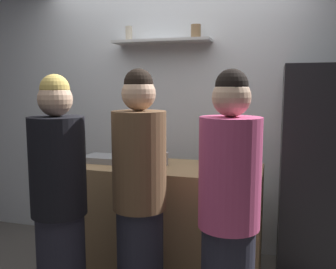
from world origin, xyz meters
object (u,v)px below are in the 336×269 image
(refrigerator, at_px, (324,176))
(wine_bottle_pale_glass, at_px, (146,155))
(wine_bottle_green_glass, at_px, (251,155))
(water_bottle_plastic, at_px, (217,159))
(utensil_holder, at_px, (161,158))
(person_brown_jacket, at_px, (140,202))
(person_pink_top, at_px, (229,220))
(person_blonde, at_px, (59,208))
(baking_pan, at_px, (106,159))

(refrigerator, bearing_deg, wine_bottle_pale_glass, -159.49)
(refrigerator, xyz_separation_m, wine_bottle_green_glass, (-0.55, -0.20, 0.18))
(water_bottle_plastic, bearing_deg, refrigerator, 26.18)
(utensil_holder, bearing_deg, wine_bottle_pale_glass, -106.44)
(person_brown_jacket, bearing_deg, wine_bottle_pale_glass, -148.83)
(wine_bottle_green_glass, height_order, person_pink_top, person_pink_top)
(person_blonde, height_order, person_brown_jacket, person_brown_jacket)
(baking_pan, relative_size, person_brown_jacket, 0.21)
(wine_bottle_pale_glass, height_order, wine_bottle_green_glass, wine_bottle_pale_glass)
(refrigerator, distance_m, wine_bottle_pale_glass, 1.39)
(refrigerator, relative_size, wine_bottle_pale_glass, 5.70)
(wine_bottle_green_glass, height_order, water_bottle_plastic, wine_bottle_green_glass)
(utensil_holder, xyz_separation_m, person_blonde, (-0.41, -0.81, -0.18))
(refrigerator, xyz_separation_m, person_brown_jacket, (-1.19, -0.90, -0.04))
(water_bottle_plastic, relative_size, person_pink_top, 0.13)
(wine_bottle_green_glass, xyz_separation_m, water_bottle_plastic, (-0.23, -0.18, -0.01))
(person_blonde, xyz_separation_m, person_pink_top, (1.04, 0.06, 0.01))
(person_pink_top, distance_m, person_brown_jacket, 0.59)
(water_bottle_plastic, bearing_deg, utensil_holder, 167.48)
(wine_bottle_pale_glass, distance_m, water_bottle_plastic, 0.52)
(person_brown_jacket, bearing_deg, utensil_holder, -158.94)
(baking_pan, relative_size, wine_bottle_pale_glass, 1.13)
(water_bottle_plastic, bearing_deg, wine_bottle_pale_glass, -168.92)
(utensil_holder, bearing_deg, person_pink_top, -50.10)
(baking_pan, height_order, person_brown_jacket, person_brown_jacket)
(baking_pan, xyz_separation_m, person_pink_top, (1.11, -0.75, -0.14))
(wine_bottle_pale_glass, height_order, water_bottle_plastic, wine_bottle_pale_glass)
(baking_pan, bearing_deg, person_brown_jacket, -49.06)
(person_pink_top, height_order, person_brown_jacket, person_brown_jacket)
(refrigerator, bearing_deg, person_blonde, -146.34)
(refrigerator, bearing_deg, water_bottle_plastic, -153.82)
(wine_bottle_green_glass, relative_size, person_pink_top, 0.18)
(baking_pan, bearing_deg, person_pink_top, -33.91)
(person_pink_top, bearing_deg, person_blonde, -164.99)
(utensil_holder, relative_size, person_pink_top, 0.13)
(wine_bottle_green_glass, bearing_deg, person_brown_jacket, -132.35)
(refrigerator, relative_size, baking_pan, 5.03)
(baking_pan, relative_size, wine_bottle_green_glass, 1.17)
(refrigerator, distance_m, baking_pan, 1.74)
(baking_pan, xyz_separation_m, utensil_holder, (0.48, 0.00, 0.03))
(utensil_holder, distance_m, person_pink_top, 0.99)
(utensil_holder, xyz_separation_m, person_brown_jacket, (0.05, -0.62, -0.16))
(refrigerator, distance_m, person_blonde, 1.97)
(utensil_holder, xyz_separation_m, wine_bottle_green_glass, (0.69, 0.08, 0.05))
(wine_bottle_pale_glass, xyz_separation_m, person_pink_top, (0.69, -0.55, -0.23))
(person_blonde, bearing_deg, refrigerator, -4.04)
(refrigerator, height_order, wine_bottle_green_glass, refrigerator)
(wine_bottle_green_glass, bearing_deg, water_bottle_plastic, -141.74)
(wine_bottle_green_glass, bearing_deg, person_blonde, -140.78)
(person_pink_top, bearing_deg, baking_pan, 157.76)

